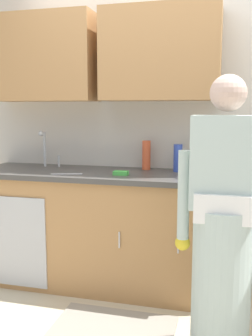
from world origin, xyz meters
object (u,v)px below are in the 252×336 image
object	(u,v)px
sink	(42,171)
bottle_water_short	(195,160)
bottle_soap	(178,158)
knife_on_counter	(67,174)
sponge	(121,173)
bottle_water_tall	(146,155)
person_at_sink	(223,240)
cup_by_sink	(188,172)

from	to	relation	value
sink	bottle_water_short	distance (m)	1.27
bottle_soap	bottle_water_short	world-z (taller)	bottle_soap
knife_on_counter	sponge	world-z (taller)	sponge
sink	bottle_water_tall	xyz separation A→B (m)	(0.85, 0.20, 0.13)
sink	person_at_sink	xyz separation A→B (m)	(1.49, -0.73, -0.23)
bottle_soap	cup_by_sink	bearing A→B (deg)	-69.99
bottle_soap	sponge	xyz separation A→B (m)	(-0.40, -0.27, -0.09)
sink	bottle_water_short	bearing A→B (deg)	9.77
cup_by_sink	bottle_water_short	bearing A→B (deg)	86.72
bottle_soap	knife_on_counter	size ratio (longest dim) A/B	0.91
bottle_water_tall	cup_by_sink	size ratio (longest dim) A/B	2.35
sink	bottle_water_tall	distance (m)	0.88
bottle_soap	bottle_water_short	size ratio (longest dim) A/B	1.18
cup_by_sink	sponge	distance (m)	0.51
bottle_water_short	bottle_water_tall	size ratio (longest dim) A/B	0.78
person_at_sink	knife_on_counter	size ratio (longest dim) A/B	6.75
person_at_sink	sponge	xyz separation A→B (m)	(-0.77, 0.60, 0.26)
sink	knife_on_counter	world-z (taller)	sink
sponge	bottle_soap	bearing A→B (deg)	34.29
bottle_soap	knife_on_counter	world-z (taller)	bottle_soap
bottle_soap	knife_on_counter	xyz separation A→B (m)	(-0.81, -0.34, -0.11)
bottle_water_tall	knife_on_counter	distance (m)	0.68
bottle_water_short	bottle_water_tall	world-z (taller)	bottle_water_tall
cup_by_sink	bottle_water_tall	bearing A→B (deg)	136.94
sink	sponge	world-z (taller)	sink
bottle_water_short	sink	bearing A→B (deg)	-170.23
knife_on_counter	sponge	distance (m)	0.42
bottle_water_short	cup_by_sink	size ratio (longest dim) A/B	1.83
knife_on_counter	person_at_sink	bearing A→B (deg)	-41.54
person_at_sink	cup_by_sink	world-z (taller)	person_at_sink
sink	cup_by_sink	xyz separation A→B (m)	(1.22, -0.15, 0.07)
person_at_sink	bottle_water_short	world-z (taller)	person_at_sink
person_at_sink	cup_by_sink	bearing A→B (deg)	114.71
sink	bottle_water_tall	size ratio (longest dim) A/B	2.10
cup_by_sink	sink	bearing A→B (deg)	172.88
knife_on_counter	bottle_water_tall	bearing A→B (deg)	18.58
person_at_sink	sponge	bearing A→B (deg)	142.02
sink	bottle_soap	distance (m)	1.13
person_at_sink	cup_by_sink	xyz separation A→B (m)	(-0.26, 0.57, 0.30)
bottle_water_short	cup_by_sink	world-z (taller)	bottle_water_short
sink	cup_by_sink	bearing A→B (deg)	-7.12
sponge	knife_on_counter	bearing A→B (deg)	-170.51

